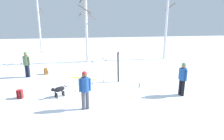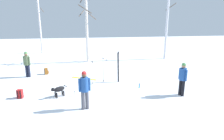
% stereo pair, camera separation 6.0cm
% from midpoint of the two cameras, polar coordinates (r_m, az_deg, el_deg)
% --- Properties ---
extents(ground_plane, '(60.00, 60.00, 0.00)m').
position_cam_midpoint_polar(ground_plane, '(9.67, -2.82, -8.48)').
color(ground_plane, white).
extents(person_0, '(0.49, 0.34, 1.72)m').
position_cam_midpoint_polar(person_0, '(14.06, -23.52, 1.99)').
color(person_0, '#1E2338').
rests_on(person_0, ground_plane).
extents(person_1, '(0.51, 0.34, 1.72)m').
position_cam_midpoint_polar(person_1, '(8.39, -7.81, -5.16)').
color(person_1, '#4C4C56').
rests_on(person_1, ground_plane).
extents(person_2, '(0.34, 0.50, 1.72)m').
position_cam_midpoint_polar(person_2, '(10.41, 20.10, -1.94)').
color(person_2, black).
rests_on(person_2, ground_plane).
extents(dog, '(0.75, 0.56, 0.57)m').
position_cam_midpoint_polar(dog, '(10.11, -15.22, -5.58)').
color(dog, black).
rests_on(dog, ground_plane).
extents(ski_pair_planted_0, '(0.10, 0.18, 1.89)m').
position_cam_midpoint_polar(ski_pair_planted_0, '(11.91, 1.97, 0.86)').
color(ski_pair_planted_0, black).
rests_on(ski_pair_planted_0, ground_plane).
extents(ski_pair_lying_0, '(1.66, 1.07, 0.05)m').
position_cam_midpoint_polar(ski_pair_lying_0, '(12.89, -8.14, -2.46)').
color(ski_pair_lying_0, yellow).
rests_on(ski_pair_lying_0, ground_plane).
extents(ski_poles_0, '(0.07, 0.23, 1.54)m').
position_cam_midpoint_polar(ski_poles_0, '(11.88, -2.45, 0.22)').
color(ski_poles_0, '#B2B2BC').
rests_on(ski_poles_0, ground_plane).
extents(ski_poles_1, '(0.07, 0.20, 1.44)m').
position_cam_midpoint_polar(ski_poles_1, '(11.48, -5.59, -0.61)').
color(ski_poles_1, '#B2B2BC').
rests_on(ski_poles_1, ground_plane).
extents(backpack_0, '(0.32, 0.30, 0.44)m').
position_cam_midpoint_polar(backpack_0, '(14.44, -18.53, -0.35)').
color(backpack_0, '#99591E').
rests_on(backpack_0, ground_plane).
extents(backpack_1, '(0.29, 0.31, 0.44)m').
position_cam_midpoint_polar(backpack_1, '(10.70, -25.15, -6.35)').
color(backpack_1, red).
rests_on(backpack_1, ground_plane).
extents(water_bottle_0, '(0.06, 0.06, 0.26)m').
position_cam_midpoint_polar(water_bottle_0, '(11.21, 8.13, -4.56)').
color(water_bottle_0, '#1E72BF').
rests_on(water_bottle_0, ground_plane).
extents(water_bottle_1, '(0.07, 0.07, 0.28)m').
position_cam_midpoint_polar(water_bottle_1, '(10.12, -10.56, -6.80)').
color(water_bottle_1, silver).
rests_on(water_bottle_1, ground_plane).
extents(birch_tree_1, '(1.08, 0.93, 7.42)m').
position_cam_midpoint_polar(birch_tree_1, '(23.03, -20.46, 14.09)').
color(birch_tree_1, silver).
rests_on(birch_tree_1, ground_plane).
extents(birch_tree_2, '(1.52, 1.54, 5.86)m').
position_cam_midpoint_polar(birch_tree_2, '(17.38, -7.26, 12.50)').
color(birch_tree_2, silver).
rests_on(birch_tree_2, ground_plane).
extents(birch_tree_3, '(1.62, 1.62, 7.46)m').
position_cam_midpoint_polar(birch_tree_3, '(19.28, 16.01, 14.63)').
color(birch_tree_3, silver).
rests_on(birch_tree_3, ground_plane).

